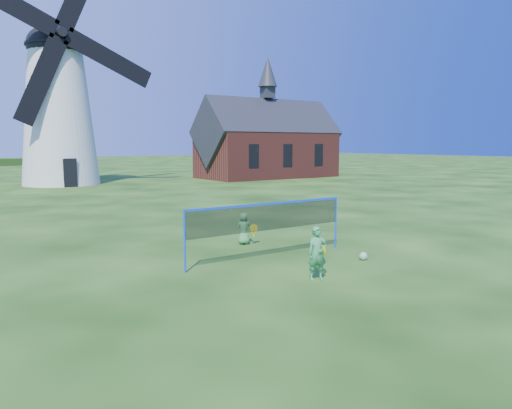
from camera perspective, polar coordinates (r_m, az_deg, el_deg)
The scene contains 7 objects.
ground at distance 12.69m, azimuth 0.53°, elevation -7.04°, with size 220.00×220.00×0.00m, color black.
windmill at distance 39.90m, azimuth -22.46°, elevation 10.77°, with size 13.25×5.66×17.55m.
chapel at distance 44.91m, azimuth 1.38°, elevation 7.20°, with size 13.00×6.30×10.99m.
badminton_net at distance 12.97m, azimuth 1.48°, elevation -1.58°, with size 5.05×0.05×1.55m.
player_girl at distance 11.17m, azimuth 7.31°, elevation -5.78°, with size 0.69×0.44×1.25m.
player_boy at distance 14.98m, azimuth -1.44°, elevation -2.87°, with size 0.64×0.46×1.00m.
play_ball at distance 13.35m, azimuth 12.65°, elevation -6.01°, with size 0.22×0.22×0.22m, color green.
Camera 1 is at (-7.02, -10.10, 3.13)m, focal length 33.63 mm.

